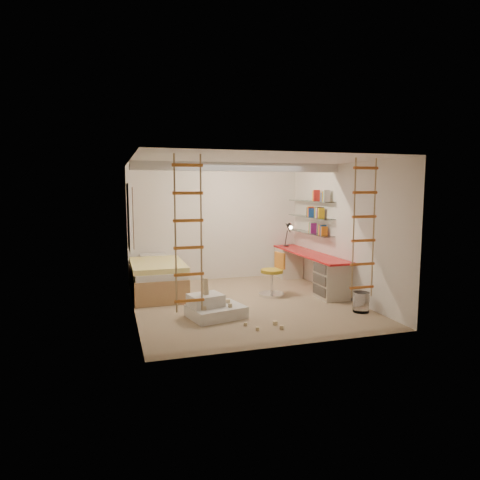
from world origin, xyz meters
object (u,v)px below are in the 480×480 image
object	(u,v)px
swivel_chair	(273,280)
desk	(308,268)
bed	(157,277)
play_platform	(213,308)

from	to	relation	value
swivel_chair	desk	bearing A→B (deg)	26.11
bed	desk	bearing A→B (deg)	-6.49
swivel_chair	bed	bearing A→B (deg)	158.53
desk	swivel_chair	world-z (taller)	swivel_chair
swivel_chair	play_platform	distance (m)	1.81
play_platform	bed	bearing A→B (deg)	110.57
bed	play_platform	size ratio (longest dim) A/B	2.00
bed	swivel_chair	xyz separation A→B (m)	(2.19, -0.86, -0.01)
bed	play_platform	distance (m)	2.04
bed	play_platform	bearing A→B (deg)	-69.43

